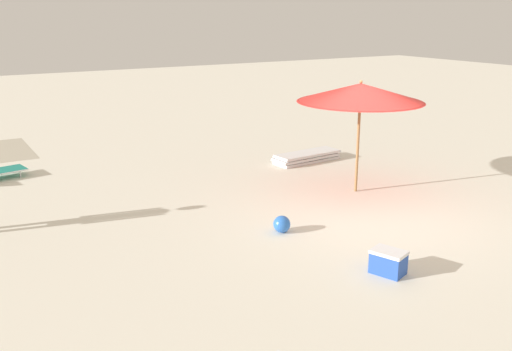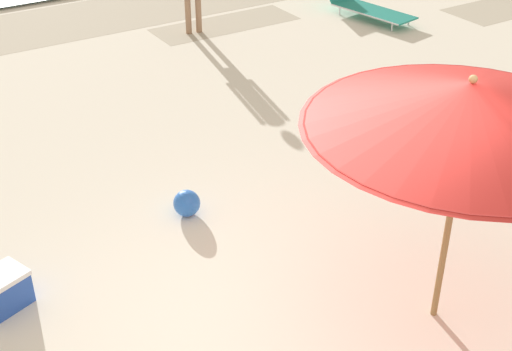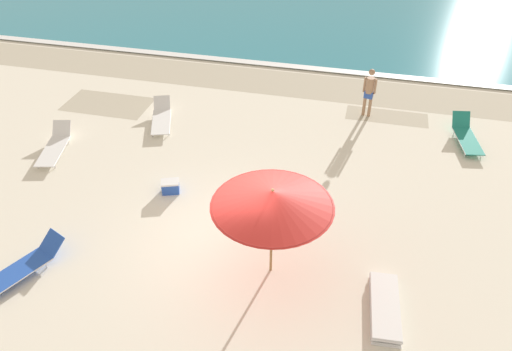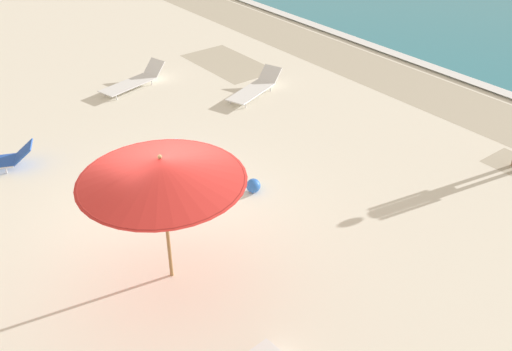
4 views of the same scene
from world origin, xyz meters
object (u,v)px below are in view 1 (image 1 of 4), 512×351
beach_umbrella (360,93)px  beach_ball (282,224)px  cooler_box (388,262)px  lounger_stack (307,157)px

beach_umbrella → beach_ball: bearing=113.8°
beach_umbrella → cooler_box: beach_umbrella is taller
beach_ball → lounger_stack: bearing=-40.6°
lounger_stack → cooler_box: 6.68m
beach_umbrella → cooler_box: (-3.40, 2.25, -1.97)m
lounger_stack → beach_umbrella: bearing=163.3°
lounger_stack → beach_ball: size_ratio=6.27×
lounger_stack → beach_ball: 5.07m
beach_ball → cooler_box: cooler_box is taller
beach_umbrella → beach_ball: 3.58m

